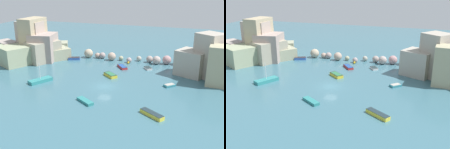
{
  "view_description": "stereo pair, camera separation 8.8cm",
  "coord_description": "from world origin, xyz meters",
  "views": [
    {
      "loc": [
        18.0,
        -48.68,
        20.52
      ],
      "look_at": [
        0.0,
        4.84,
        1.0
      ],
      "focal_mm": 43.52,
      "sensor_mm": 36.0,
      "label": 1
    },
    {
      "loc": [
        18.09,
        -48.66,
        20.52
      ],
      "look_at": [
        0.0,
        4.84,
        1.0
      ],
      "focal_mm": 43.52,
      "sensor_mm": 36.0,
      "label": 2
    }
  ],
  "objects": [
    {
      "name": "cove_water",
      "position": [
        0.0,
        0.0,
        0.0
      ],
      "size": [
        160.0,
        160.0,
        0.0
      ],
      "primitive_type": "plane",
      "color": "#3C6A79",
      "rests_on": "ground"
    },
    {
      "name": "cliff_headland_left",
      "position": [
        -25.35,
        13.55,
        3.38
      ],
      "size": [
        21.3,
        22.59,
        11.27
      ],
      "color": "#A3958C",
      "rests_on": "ground"
    },
    {
      "name": "rock_breakwater",
      "position": [
        3.89,
        19.68,
        1.09
      ],
      "size": [
        31.66,
        4.37,
        2.68
      ],
      "color": "tan",
      "rests_on": "ground"
    },
    {
      "name": "channel_buoy",
      "position": [
        0.37,
        17.14,
        0.28
      ],
      "size": [
        0.57,
        0.57,
        0.57
      ],
      "primitive_type": "sphere",
      "color": "gold",
      "rests_on": "cove_water"
    },
    {
      "name": "moored_boat_0",
      "position": [
        11.65,
        -9.76,
        0.34
      ],
      "size": [
        4.31,
        3.38,
        0.68
      ],
      "rotation": [
        0.0,
        0.0,
        2.56
      ],
      "color": "yellow",
      "rests_on": "cove_water"
    },
    {
      "name": "moored_boat_1",
      "position": [
        -0.83,
        6.15,
        0.36
      ],
      "size": [
        3.73,
        3.49,
        0.7
      ],
      "rotation": [
        0.0,
        0.0,
        5.58
      ],
      "color": "yellow",
      "rests_on": "cove_water"
    },
    {
      "name": "moored_boat_2",
      "position": [
        -13.88,
        -1.98,
        0.37
      ],
      "size": [
        3.97,
        5.31,
        4.28
      ],
      "rotation": [
        0.0,
        0.0,
        4.23
      ],
      "color": "teal",
      "rests_on": "cove_water"
    },
    {
      "name": "moored_boat_3",
      "position": [
        12.67,
        4.21,
        0.24
      ],
      "size": [
        2.5,
        2.48,
        0.5
      ],
      "rotation": [
        0.0,
        0.0,
        0.77
      ],
      "color": "teal",
      "rests_on": "cove_water"
    },
    {
      "name": "moored_boat_4",
      "position": [
        6.17,
        14.21,
        0.27
      ],
      "size": [
        2.38,
        2.59,
        0.53
      ],
      "rotation": [
        0.0,
        0.0,
        2.19
      ],
      "color": "white",
      "rests_on": "cove_water"
    },
    {
      "name": "moored_boat_5",
      "position": [
        -0.62,
        -8.39,
        0.25
      ],
      "size": [
        3.87,
        3.1,
        0.49
      ],
      "rotation": [
        0.0,
        0.0,
        5.7
      ],
      "color": "teal",
      "rests_on": "cove_water"
    },
    {
      "name": "moored_boat_6",
      "position": [
        -0.12,
        13.2,
        0.29
      ],
      "size": [
        3.36,
        3.83,
        0.55
      ],
      "rotation": [
        0.0,
        0.0,
        5.36
      ],
      "color": "red",
      "rests_on": "cove_water"
    },
    {
      "name": "moored_boat_7",
      "position": [
        -14.83,
        16.23,
        0.33
      ],
      "size": [
        3.46,
        2.54,
        0.66
      ],
      "rotation": [
        0.0,
        0.0,
        3.52
      ],
      "color": "#355EB4",
      "rests_on": "cove_water"
    }
  ]
}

